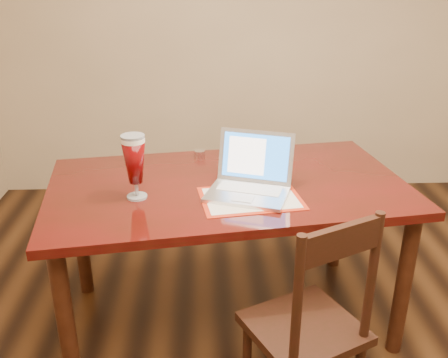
{
  "coord_description": "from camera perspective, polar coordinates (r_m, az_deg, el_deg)",
  "views": [
    {
      "loc": [
        -0.55,
        -1.5,
        1.79
      ],
      "look_at": [
        -0.46,
        0.63,
        0.87
      ],
      "focal_mm": 40.0,
      "sensor_mm": 36.0,
      "label": 1
    }
  ],
  "objects": [
    {
      "name": "dining_table",
      "position": [
        2.47,
        0.26,
        -2.38
      ],
      "size": [
        1.85,
        1.21,
        1.11
      ],
      "rotation": [
        0.0,
        0.0,
        0.14
      ],
      "color": "#480A09",
      "rests_on": "ground"
    },
    {
      "name": "dining_chair",
      "position": [
        2.1,
        9.78,
        -16.28
      ],
      "size": [
        0.55,
        0.54,
        0.99
      ],
      "rotation": [
        0.0,
        0.0,
        0.45
      ],
      "color": "black",
      "rests_on": "ground"
    }
  ]
}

